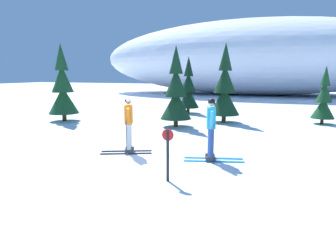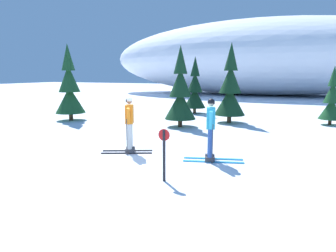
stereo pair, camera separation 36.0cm
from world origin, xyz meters
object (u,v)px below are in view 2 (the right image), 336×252
pine_tree_left (195,90)px  trail_marker_post (164,152)px  pine_tree_center_right (230,90)px  pine_tree_far_left (69,89)px  pine_tree_right (332,100)px  skier_cyan_jacket (211,128)px  skier_orange_jacket (129,123)px  pine_tree_center_left (180,93)px

pine_tree_left → trail_marker_post: pine_tree_left is taller
trail_marker_post → pine_tree_center_right: bearing=91.9°
pine_tree_far_left → pine_tree_right: size_ratio=1.40×
skier_cyan_jacket → skier_orange_jacket: skier_cyan_jacket is taller
pine_tree_center_left → pine_tree_center_right: 2.85m
pine_tree_center_right → skier_orange_jacket: bearing=-103.8°
skier_orange_jacket → pine_tree_far_left: bearing=143.8°
pine_tree_far_left → pine_tree_right: bearing=16.3°
skier_cyan_jacket → pine_tree_right: bearing=65.1°
pine_tree_center_left → pine_tree_right: (6.67, 3.33, -0.38)m
pine_tree_left → trail_marker_post: size_ratio=2.83×
pine_tree_left → trail_marker_post: (3.10, -12.01, -0.77)m
pine_tree_center_left → pine_tree_right: pine_tree_center_left is taller
skier_orange_jacket → pine_tree_right: pine_tree_right is taller
pine_tree_left → pine_tree_far_left: bearing=-134.7°
pine_tree_center_left → pine_tree_left: bearing=99.9°
pine_tree_far_left → pine_tree_center_right: size_ratio=1.01×
skier_cyan_jacket → pine_tree_far_left: size_ratio=0.45×
skier_cyan_jacket → skier_orange_jacket: (-2.64, -0.09, -0.01)m
skier_orange_jacket → pine_tree_left: 10.09m
skier_orange_jacket → trail_marker_post: bearing=-43.8°
pine_tree_far_left → pine_tree_center_right: pine_tree_far_left is taller
skier_orange_jacket → pine_tree_right: size_ratio=0.62×
pine_tree_far_left → pine_tree_left: pine_tree_far_left is taller
skier_cyan_jacket → pine_tree_left: 10.60m
skier_cyan_jacket → pine_tree_far_left: 10.11m
pine_tree_far_left → pine_tree_left: 7.56m
pine_tree_center_left → pine_tree_center_right: size_ratio=0.94×
pine_tree_far_left → pine_tree_right: (12.85, 3.75, -0.49)m
trail_marker_post → skier_orange_jacket: bearing=136.2°
skier_orange_jacket → pine_tree_far_left: size_ratio=0.44×
pine_tree_far_left → pine_tree_left: size_ratio=1.14×
skier_orange_jacket → pine_tree_far_left: 7.90m
trail_marker_post → pine_tree_far_left: bearing=141.7°
pine_tree_far_left → trail_marker_post: 10.77m
skier_cyan_jacket → trail_marker_post: (-0.57, -2.08, -0.24)m
pine_tree_center_right → pine_tree_left: bearing=134.4°
pine_tree_center_left → pine_tree_right: 7.46m
pine_tree_far_left → pine_tree_left: (5.32, 5.37, -0.21)m
pine_tree_center_left → trail_marker_post: 7.45m
pine_tree_center_right → trail_marker_post: (0.31, -9.16, -0.98)m
pine_tree_center_right → trail_marker_post: size_ratio=3.22×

